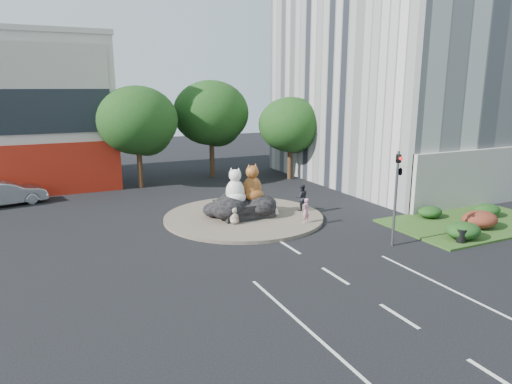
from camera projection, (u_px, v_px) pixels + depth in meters
The scene contains 21 objects.
ground at pixel (335, 276), 20.09m from camera, with size 120.00×120.00×0.00m, color black.
roundabout_island at pixel (244, 217), 28.88m from camera, with size 10.00×10.00×0.20m, color brown.
rock_plinth at pixel (244, 209), 28.75m from camera, with size 3.20×2.60×0.90m, color black, non-canonical shape.
grass_verge at pixel (470, 223), 27.73m from camera, with size 10.00×6.00×0.12m, color #254617.
tree_left at pixel (138, 124), 36.70m from camera, with size 6.46×6.46×8.27m.
tree_mid at pixel (212, 116), 41.31m from camera, with size 6.84×6.84×8.76m.
tree_right at pixel (291, 127), 40.50m from camera, with size 5.70×5.70×7.30m.
hedge_near_green at pixel (463, 231), 24.60m from camera, with size 2.00×1.60×0.90m, color black.
hedge_red at pixel (480, 219), 26.51m from camera, with size 2.20×1.76×0.99m, color #541816.
hedge_mid_green at pixel (487, 210), 28.90m from camera, with size 1.80×1.44×0.81m, color black.
hedge_back_green at pixel (430, 212), 28.59m from camera, with size 1.60×1.28×0.72m, color black.
traffic_light at pixel (398, 178), 23.16m from camera, with size 0.44×1.24×5.00m.
street_lamp at pixel (425, 140), 31.46m from camera, with size 2.34×0.22×8.06m.
cat_white at pixel (235, 186), 27.99m from camera, with size 1.35×1.17×2.25m, color silver, non-canonical shape.
cat_tabby at pixel (252, 182), 28.60m from camera, with size 1.43×1.24×2.38m, color #AF5924, non-canonical shape.
kitten_calico at pixel (234, 215), 27.00m from camera, with size 0.62×0.53×1.03m, color white, non-canonical shape.
kitten_white at pixel (275, 209), 28.85m from camera, with size 0.46×0.40×0.77m, color silver, non-canonical shape.
pedestrian_pink at pixel (306, 210), 27.18m from camera, with size 0.54×0.36×1.49m, color #CA8399.
pedestrian_dark at pixel (302, 197), 29.82m from camera, with size 0.86×0.67×1.76m, color black.
parked_car at pixel (6, 194), 31.90m from camera, with size 1.81×5.19×1.71m, color #A0A2A7.
litter_bin at pixel (461, 236), 24.04m from camera, with size 0.49×0.49×0.70m, color black.
Camera 1 is at (-11.18, -15.44, 8.13)m, focal length 32.00 mm.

